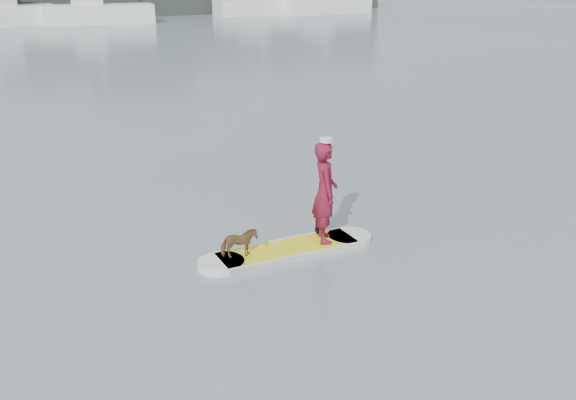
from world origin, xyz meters
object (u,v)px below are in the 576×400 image
paddleboard (288,250)px  sailboat_e (98,12)px  dog (239,243)px  sailboat_g (326,4)px  paddler (325,192)px  sailboat_f (262,5)px

paddleboard → sailboat_e: size_ratio=0.25×
dog → sailboat_g: size_ratio=0.04×
dog → sailboat_g: bearing=-21.8°
paddleboard → dog: (-0.91, 0.06, 0.31)m
paddler → sailboat_e: bearing=13.3°
paddler → dog: (-1.63, 0.10, -0.65)m
paddleboard → paddler: bearing=0.0°
paddler → sailboat_g: sailboat_g is taller
paddleboard → sailboat_e: sailboat_e is taller
sailboat_e → sailboat_g: size_ratio=0.92×
paddler → dog: bearing=109.3°
sailboat_f → sailboat_g: 6.60m
paddleboard → sailboat_g: size_ratio=0.23×
paddleboard → sailboat_g: sailboat_g is taller
paddler → sailboat_e: 48.40m
dog → sailboat_g: (32.45, 47.83, 0.59)m
sailboat_g → paddler: bearing=-123.2°
sailboat_f → sailboat_g: sailboat_f is taller
paddler → dog: paddler is taller
paddleboard → sailboat_e: bearing=83.2°
paddleboard → paddler: paddler is taller
sailboat_f → paddleboard: bearing=-114.5°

